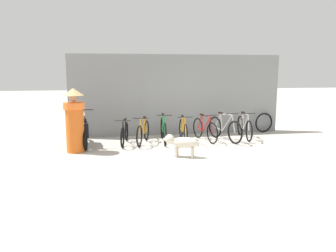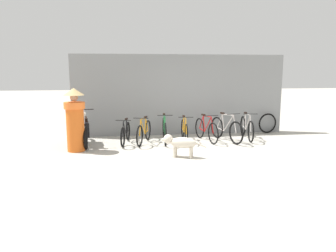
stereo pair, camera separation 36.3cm
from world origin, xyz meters
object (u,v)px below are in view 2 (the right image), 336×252
bicycle_3 (184,130)px  bicycle_5 (226,129)px  bicycle_0 (125,133)px  motorcycle (84,130)px  bicycle_1 (144,132)px  person_in_robes (75,119)px  bicycle_2 (164,130)px  bicycle_6 (247,128)px  spare_tire_left (268,123)px  bicycle_4 (206,130)px  stray_dog (180,143)px

bicycle_3 → bicycle_5: (1.32, -0.17, 0.03)m
bicycle_0 → motorcycle: bearing=-80.9°
bicycle_1 → person_in_robes: 2.16m
person_in_robes → bicycle_2: bearing=-157.3°
bicycle_6 → spare_tire_left: 1.42m
bicycle_2 → person_in_robes: size_ratio=1.02×
bicycle_2 → motorcycle: (-2.47, -0.06, 0.08)m
spare_tire_left → bicycle_6: bearing=-142.1°
bicycle_1 → bicycle_3: 1.30m
bicycle_4 → spare_tire_left: bicycle_4 is taller
bicycle_2 → stray_dog: 1.88m
bicycle_0 → bicycle_4: (2.55, 0.03, 0.04)m
bicycle_5 → stray_dog: 2.49m
bicycle_2 → person_in_robes: bearing=-68.2°
bicycle_5 → bicycle_6: bicycle_5 is taller
bicycle_1 → motorcycle: motorcycle is taller
bicycle_6 → stray_dog: size_ratio=1.56×
bicycle_6 → person_in_robes: 5.44m
bicycle_5 → spare_tire_left: size_ratio=2.41×
stray_dog → spare_tire_left: spare_tire_left is taller
bicycle_5 → bicycle_6: bearing=91.4°
bicycle_1 → bicycle_2: bearing=115.9°
bicycle_5 → bicycle_2: bearing=-110.2°
bicycle_3 → spare_tire_left: 3.35m
motorcycle → stray_dog: 3.21m
bicycle_0 → bicycle_2: (1.22, 0.07, 0.05)m
stray_dog → person_in_robes: size_ratio=0.64×
bicycle_3 → bicycle_6: bearing=96.0°
bicycle_1 → bicycle_5: 2.61m
bicycle_6 → bicycle_2: bearing=-80.0°
bicycle_4 → stray_dog: bicycle_4 is taller
bicycle_5 → person_in_robes: bearing=-97.7°
bicycle_1 → bicycle_6: 3.40m
bicycle_2 → bicycle_3: bicycle_2 is taller
bicycle_0 → bicycle_4: 2.55m
stray_dog → person_in_robes: bearing=1.9°
bicycle_2 → bicycle_3: 0.65m
bicycle_4 → bicycle_6: size_ratio=0.94×
bicycle_0 → bicycle_3: bicycle_3 is taller
spare_tire_left → person_in_robes: bearing=-164.4°
bicycle_4 → bicycle_5: bearing=69.6°
bicycle_0 → person_in_robes: bearing=-51.7°
person_in_robes → motorcycle: bearing=-94.4°
bicycle_4 → person_in_robes: size_ratio=0.93×
bicycle_6 → bicycle_1: bearing=-79.0°
bicycle_3 → motorcycle: bearing=-84.6°
bicycle_6 → motorcycle: 5.21m
bicycle_3 → bicycle_6: size_ratio=0.92×
bicycle_2 → motorcycle: motorcycle is taller
stray_dog → bicycle_4: bearing=-99.6°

